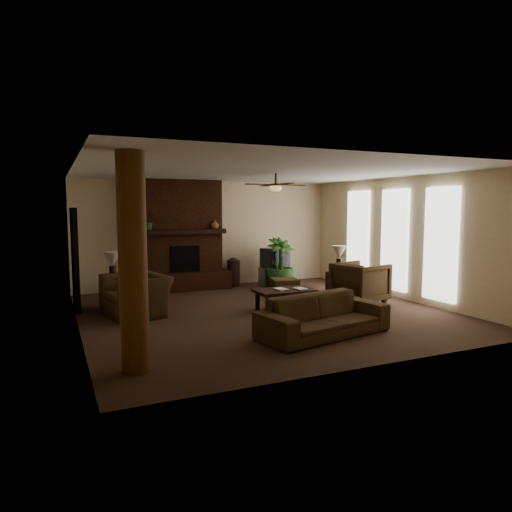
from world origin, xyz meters
name	(u,v)px	position (x,y,z in m)	size (l,w,h in m)	color
room_shell	(264,243)	(0.00, 0.00, 1.40)	(7.00, 7.00, 7.00)	#4C3426
fireplace	(183,245)	(-0.80, 3.22, 1.16)	(2.40, 0.70, 2.80)	#492413
windows	(394,240)	(3.45, 0.20, 1.35)	(0.08, 3.65, 2.35)	white
log_column	(133,263)	(-2.95, -2.40, 1.40)	(0.36, 0.36, 2.80)	brown
doorway	(75,259)	(-3.44, 1.80, 1.05)	(0.10, 1.00, 2.10)	black
ceiling_fan	(276,187)	(0.40, 0.30, 2.53)	(1.35, 1.35, 0.37)	#322316
sofa	(324,309)	(0.16, -1.96, 0.44)	(2.27, 0.66, 0.89)	#45341D
armchair_left	(136,289)	(-2.40, 0.75, 0.53)	(1.22, 0.79, 1.06)	#45341D
armchair_right	(360,281)	(2.30, -0.07, 0.50)	(0.97, 0.91, 1.00)	#45341D
coffee_table	(285,292)	(0.46, -0.01, 0.37)	(1.20, 0.70, 0.43)	black
ottoman	(284,287)	(1.21, 1.43, 0.20)	(0.60, 0.60, 0.40)	#45341D
tv_stand	(276,277)	(1.63, 2.71, 0.25)	(0.85, 0.50, 0.50)	#ADADAF
tv	(275,258)	(1.61, 2.75, 0.76)	(0.75, 0.67, 0.52)	#343436
floor_vase	(234,270)	(0.57, 3.15, 0.43)	(0.34, 0.34, 0.77)	#31201B
floor_plant	(280,274)	(1.53, 2.32, 0.37)	(0.74, 1.33, 0.74)	#2A5321
side_table_left	(113,296)	(-2.74, 1.51, 0.28)	(0.50, 0.50, 0.55)	black
lamp_left	(113,261)	(-2.74, 1.50, 1.00)	(0.40, 0.40, 0.65)	#322316
side_table_right	(340,284)	(2.42, 0.89, 0.28)	(0.50, 0.50, 0.55)	black
lamp_right	(339,254)	(2.38, 0.87, 1.00)	(0.39, 0.39, 0.65)	#322316
mantel_plant	(148,223)	(-1.71, 2.97, 1.72)	(0.38, 0.42, 0.33)	#2A5321
mantel_vase	(215,224)	(-0.02, 2.95, 1.67)	(0.22, 0.23, 0.22)	brown
book_a	(276,283)	(0.26, -0.03, 0.57)	(0.22, 0.03, 0.29)	#999999
book_b	(296,283)	(0.67, -0.12, 0.58)	(0.21, 0.02, 0.29)	#999999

